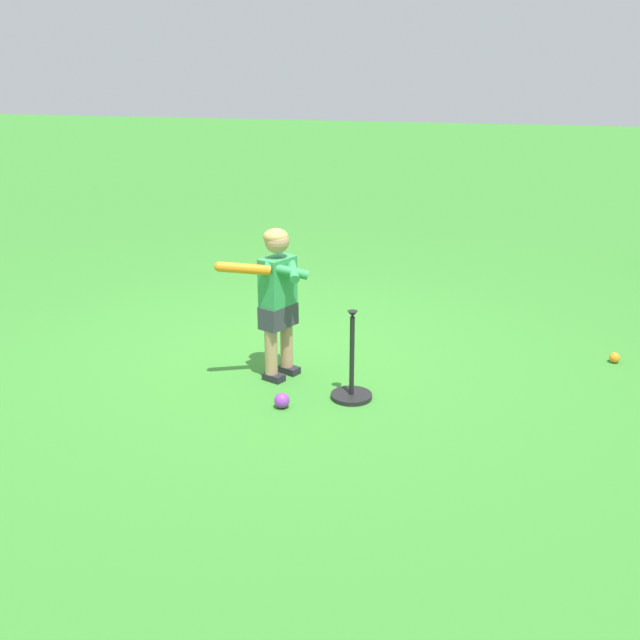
% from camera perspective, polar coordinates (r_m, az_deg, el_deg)
% --- Properties ---
extents(ground_plane, '(40.00, 40.00, 0.00)m').
position_cam_1_polar(ground_plane, '(6.01, -2.59, -2.64)').
color(ground_plane, '#38842D').
extents(child_batter, '(0.46, 0.59, 1.08)m').
position_cam_1_polar(child_batter, '(5.43, -3.16, 2.18)').
color(child_batter, '#232328').
rests_on(child_batter, ground).
extents(play_ball_far_left, '(0.10, 0.10, 0.10)m').
position_cam_1_polar(play_ball_far_left, '(5.16, -2.79, -5.87)').
color(play_ball_far_left, purple).
rests_on(play_ball_far_left, ground).
extents(play_ball_midfield, '(0.08, 0.08, 0.08)m').
position_cam_1_polar(play_ball_midfield, '(6.27, 20.66, -2.58)').
color(play_ball_midfield, orange).
rests_on(play_ball_midfield, ground).
extents(batting_tee, '(0.28, 0.28, 0.62)m').
position_cam_1_polar(batting_tee, '(5.27, 2.31, -4.66)').
color(batting_tee, black).
rests_on(batting_tee, ground).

